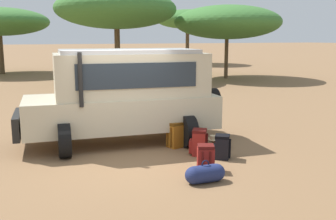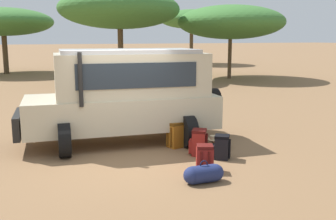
{
  "view_description": "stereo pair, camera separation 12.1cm",
  "coord_description": "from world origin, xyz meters",
  "px_view_note": "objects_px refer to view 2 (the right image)",
  "views": [
    {
      "loc": [
        -2.79,
        -8.19,
        2.74
      ],
      "look_at": [
        1.1,
        0.35,
        1.0
      ],
      "focal_mm": 42.0,
      "sensor_mm": 36.0,
      "label": 1
    },
    {
      "loc": [
        -2.68,
        -8.24,
        2.74
      ],
      "look_at": [
        1.1,
        0.35,
        1.0
      ],
      "focal_mm": 42.0,
      "sensor_mm": 36.0,
      "label": 2
    }
  ],
  "objects_px": {
    "duffel_bag_soft_canvas": "(204,174)",
    "acacia_tree_far_right": "(192,19)",
    "backpack_cluster_center": "(221,147)",
    "backpack_near_rear_wheel": "(175,135)",
    "backpack_beside_front_wheel": "(205,158)",
    "safari_vehicle": "(126,93)",
    "backpack_outermost": "(199,143)",
    "duffel_bag_low_black_case": "(216,145)",
    "acacia_tree_left_mid": "(3,22)",
    "acacia_tree_centre_back": "(120,9)",
    "acacia_tree_right_mid": "(231,22)"
  },
  "relations": [
    {
      "from": "backpack_near_rear_wheel",
      "to": "acacia_tree_centre_back",
      "type": "height_order",
      "value": "acacia_tree_centre_back"
    },
    {
      "from": "safari_vehicle",
      "to": "backpack_outermost",
      "type": "xyz_separation_m",
      "value": [
        1.18,
        -1.85,
        -0.99
      ]
    },
    {
      "from": "duffel_bag_low_black_case",
      "to": "acacia_tree_far_right",
      "type": "bearing_deg",
      "value": 64.03
    },
    {
      "from": "backpack_beside_front_wheel",
      "to": "duffel_bag_low_black_case",
      "type": "bearing_deg",
      "value": 50.65
    },
    {
      "from": "backpack_cluster_center",
      "to": "acacia_tree_left_mid",
      "type": "distance_m",
      "value": 25.65
    },
    {
      "from": "acacia_tree_right_mid",
      "to": "backpack_near_rear_wheel",
      "type": "bearing_deg",
      "value": -126.89
    },
    {
      "from": "backpack_near_rear_wheel",
      "to": "duffel_bag_soft_canvas",
      "type": "bearing_deg",
      "value": -102.34
    },
    {
      "from": "backpack_beside_front_wheel",
      "to": "backpack_cluster_center",
      "type": "height_order",
      "value": "backpack_beside_front_wheel"
    },
    {
      "from": "backpack_cluster_center",
      "to": "acacia_tree_right_mid",
      "type": "height_order",
      "value": "acacia_tree_right_mid"
    },
    {
      "from": "safari_vehicle",
      "to": "duffel_bag_low_black_case",
      "type": "relative_size",
      "value": 6.08
    },
    {
      "from": "acacia_tree_right_mid",
      "to": "backpack_outermost",
      "type": "bearing_deg",
      "value": -124.74
    },
    {
      "from": "safari_vehicle",
      "to": "backpack_cluster_center",
      "type": "xyz_separation_m",
      "value": [
        1.52,
        -2.32,
        -1.02
      ]
    },
    {
      "from": "acacia_tree_right_mid",
      "to": "backpack_beside_front_wheel",
      "type": "bearing_deg",
      "value": -123.98
    },
    {
      "from": "backpack_cluster_center",
      "to": "acacia_tree_centre_back",
      "type": "height_order",
      "value": "acacia_tree_centre_back"
    },
    {
      "from": "duffel_bag_soft_canvas",
      "to": "acacia_tree_right_mid",
      "type": "distance_m",
      "value": 20.11
    },
    {
      "from": "duffel_bag_soft_canvas",
      "to": "acacia_tree_centre_back",
      "type": "distance_m",
      "value": 18.63
    },
    {
      "from": "duffel_bag_soft_canvas",
      "to": "acacia_tree_left_mid",
      "type": "xyz_separation_m",
      "value": [
        -2.71,
        26.27,
        3.71
      ]
    },
    {
      "from": "acacia_tree_far_right",
      "to": "backpack_outermost",
      "type": "bearing_deg",
      "value": -116.75
    },
    {
      "from": "backpack_beside_front_wheel",
      "to": "duffel_bag_low_black_case",
      "type": "distance_m",
      "value": 1.54
    },
    {
      "from": "backpack_near_rear_wheel",
      "to": "duffel_bag_low_black_case",
      "type": "distance_m",
      "value": 1.05
    },
    {
      "from": "backpack_cluster_center",
      "to": "backpack_near_rear_wheel",
      "type": "height_order",
      "value": "backpack_near_rear_wheel"
    },
    {
      "from": "duffel_bag_low_black_case",
      "to": "acacia_tree_left_mid",
      "type": "distance_m",
      "value": 25.1
    },
    {
      "from": "acacia_tree_far_right",
      "to": "duffel_bag_low_black_case",
      "type": "bearing_deg",
      "value": -115.97
    },
    {
      "from": "duffel_bag_low_black_case",
      "to": "acacia_tree_left_mid",
      "type": "bearing_deg",
      "value": 99.36
    },
    {
      "from": "backpack_near_rear_wheel",
      "to": "duffel_bag_soft_canvas",
      "type": "height_order",
      "value": "backpack_near_rear_wheel"
    },
    {
      "from": "acacia_tree_far_right",
      "to": "duffel_bag_soft_canvas",
      "type": "bearing_deg",
      "value": -116.66
    },
    {
      "from": "backpack_cluster_center",
      "to": "acacia_tree_centre_back",
      "type": "bearing_deg",
      "value": 80.73
    },
    {
      "from": "backpack_outermost",
      "to": "duffel_bag_soft_canvas",
      "type": "bearing_deg",
      "value": -115.05
    },
    {
      "from": "backpack_beside_front_wheel",
      "to": "acacia_tree_far_right",
      "type": "height_order",
      "value": "acacia_tree_far_right"
    },
    {
      "from": "duffel_bag_soft_canvas",
      "to": "acacia_tree_far_right",
      "type": "distance_m",
      "value": 34.41
    },
    {
      "from": "backpack_outermost",
      "to": "duffel_bag_soft_canvas",
      "type": "distance_m",
      "value": 1.81
    },
    {
      "from": "acacia_tree_left_mid",
      "to": "acacia_tree_far_right",
      "type": "distance_m",
      "value": 18.53
    },
    {
      "from": "backpack_near_rear_wheel",
      "to": "backpack_outermost",
      "type": "relative_size",
      "value": 1.04
    },
    {
      "from": "backpack_near_rear_wheel",
      "to": "acacia_tree_right_mid",
      "type": "bearing_deg",
      "value": 53.11
    },
    {
      "from": "safari_vehicle",
      "to": "acacia_tree_far_right",
      "type": "xyz_separation_m",
      "value": [
        15.73,
        27.01,
        3.27
      ]
    },
    {
      "from": "backpack_near_rear_wheel",
      "to": "safari_vehicle",
      "type": "bearing_deg",
      "value": 133.0
    },
    {
      "from": "safari_vehicle",
      "to": "backpack_outermost",
      "type": "relative_size",
      "value": 8.86
    },
    {
      "from": "acacia_tree_far_right",
      "to": "backpack_cluster_center",
      "type": "bearing_deg",
      "value": -115.85
    },
    {
      "from": "backpack_cluster_center",
      "to": "duffel_bag_soft_canvas",
      "type": "bearing_deg",
      "value": -133.35
    },
    {
      "from": "safari_vehicle",
      "to": "duffel_bag_soft_canvas",
      "type": "height_order",
      "value": "safari_vehicle"
    },
    {
      "from": "duffel_bag_low_black_case",
      "to": "acacia_tree_right_mid",
      "type": "xyz_separation_m",
      "value": [
        9.7,
        14.65,
        3.57
      ]
    },
    {
      "from": "backpack_beside_front_wheel",
      "to": "acacia_tree_left_mid",
      "type": "distance_m",
      "value": 26.12
    },
    {
      "from": "backpack_beside_front_wheel",
      "to": "backpack_cluster_center",
      "type": "relative_size",
      "value": 1.01
    },
    {
      "from": "safari_vehicle",
      "to": "backpack_cluster_center",
      "type": "bearing_deg",
      "value": -56.85
    },
    {
      "from": "safari_vehicle",
      "to": "duffel_bag_low_black_case",
      "type": "height_order",
      "value": "safari_vehicle"
    },
    {
      "from": "backpack_beside_front_wheel",
      "to": "acacia_tree_far_right",
      "type": "bearing_deg",
      "value": 63.42
    },
    {
      "from": "backpack_beside_front_wheel",
      "to": "acacia_tree_right_mid",
      "type": "distance_m",
      "value": 19.42
    },
    {
      "from": "backpack_near_rear_wheel",
      "to": "backpack_outermost",
      "type": "distance_m",
      "value": 0.86
    },
    {
      "from": "backpack_cluster_center",
      "to": "duffel_bag_soft_canvas",
      "type": "relative_size",
      "value": 0.68
    },
    {
      "from": "duffel_bag_low_black_case",
      "to": "duffel_bag_soft_canvas",
      "type": "xyz_separation_m",
      "value": [
        -1.32,
        -1.78,
        0.02
      ]
    }
  ]
}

